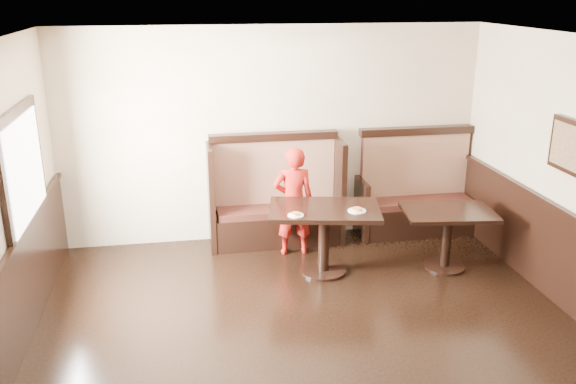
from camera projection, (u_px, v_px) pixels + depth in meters
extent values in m
plane|color=beige|center=(273.00, 135.00, 7.93)|extent=(5.50, 0.00, 5.50)
plane|color=white|center=(346.00, 53.00, 4.22)|extent=(7.00, 7.00, 0.00)
cube|color=black|center=(22.00, 169.00, 5.95)|extent=(0.05, 1.50, 1.20)
cube|color=white|center=(26.00, 168.00, 5.95)|extent=(0.01, 1.30, 1.00)
cube|color=black|center=(572.00, 147.00, 6.13)|extent=(0.04, 0.70, 0.55)
cube|color=olive|center=(570.00, 147.00, 6.13)|extent=(0.01, 0.60, 0.45)
cube|color=black|center=(277.00, 228.00, 8.05)|extent=(1.60, 0.50, 0.42)
cube|color=#391812|center=(276.00, 210.00, 7.97)|extent=(1.54, 0.46, 0.09)
cube|color=#521017|center=(274.00, 173.00, 8.03)|extent=(1.60, 0.12, 0.92)
cube|color=black|center=(273.00, 136.00, 7.87)|extent=(1.68, 0.16, 0.10)
cube|color=black|center=(211.00, 195.00, 7.86)|extent=(0.07, 0.72, 1.36)
cube|color=black|center=(337.00, 188.00, 8.13)|extent=(0.07, 0.72, 1.36)
cube|color=black|center=(416.00, 219.00, 8.37)|extent=(1.50, 0.50, 0.42)
cube|color=#391812|center=(418.00, 202.00, 8.29)|extent=(1.44, 0.46, 0.09)
cube|color=#521017|center=(414.00, 166.00, 8.35)|extent=(1.50, 0.12, 0.92)
cube|color=black|center=(417.00, 131.00, 8.19)|extent=(1.58, 0.16, 0.10)
cube|color=black|center=(360.00, 207.00, 8.27)|extent=(0.07, 0.72, 0.80)
cube|color=black|center=(468.00, 200.00, 8.53)|extent=(0.07, 0.72, 0.80)
cube|color=black|center=(324.00, 210.00, 7.04)|extent=(1.40, 1.03, 0.05)
cylinder|color=black|center=(324.00, 242.00, 7.17)|extent=(0.13, 0.13, 0.74)
cylinder|color=black|center=(323.00, 270.00, 7.28)|extent=(0.55, 0.55, 0.03)
cube|color=black|center=(449.00, 213.00, 7.17)|extent=(1.13, 0.82, 0.05)
cylinder|color=black|center=(446.00, 241.00, 7.29)|extent=(0.12, 0.12, 0.67)
cylinder|color=black|center=(444.00, 266.00, 7.40)|extent=(0.50, 0.50, 0.03)
imported|color=#AD1812|center=(293.00, 201.00, 7.59)|extent=(0.52, 0.36, 1.40)
cylinder|color=white|center=(296.00, 215.00, 6.79)|extent=(0.18, 0.18, 0.01)
cylinder|color=tan|center=(296.00, 214.00, 6.79)|extent=(0.11, 0.11, 0.01)
cylinder|color=#EABA54|center=(296.00, 213.00, 6.79)|extent=(0.10, 0.10, 0.01)
cylinder|color=white|center=(357.00, 211.00, 6.93)|extent=(0.21, 0.21, 0.01)
cylinder|color=tan|center=(357.00, 209.00, 6.92)|extent=(0.13, 0.13, 0.02)
cylinder|color=#EABA54|center=(357.00, 208.00, 6.92)|extent=(0.11, 0.11, 0.01)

